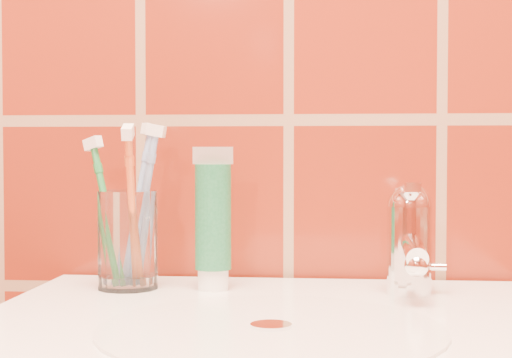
# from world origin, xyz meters

# --- Properties ---
(glass_tumbler) EXTENTS (0.07, 0.07, 0.11)m
(glass_tumbler) POSITION_xyz_m (-0.17, 1.10, 0.90)
(glass_tumbler) COLOR white
(glass_tumbler) RESTS_ON pedestal_sink
(toothpaste_tube) EXTENTS (0.04, 0.04, 0.16)m
(toothpaste_tube) POSITION_xyz_m (-0.08, 1.10, 0.92)
(toothpaste_tube) COLOR white
(toothpaste_tube) RESTS_ON pedestal_sink
(faucet) EXTENTS (0.05, 0.11, 0.12)m
(faucet) POSITION_xyz_m (0.14, 1.09, 0.91)
(faucet) COLOR white
(faucet) RESTS_ON pedestal_sink
(toothbrush_0) EXTENTS (0.04, 0.14, 0.20)m
(toothbrush_0) POSITION_xyz_m (-0.16, 1.07, 0.94)
(toothbrush_0) COLOR #D15824
(toothbrush_0) RESTS_ON glass_tumbler
(toothbrush_1) EXTENTS (0.07, 0.06, 0.19)m
(toothbrush_1) POSITION_xyz_m (-0.16, 1.11, 0.94)
(toothbrush_1) COLOR #799FD8
(toothbrush_1) RESTS_ON glass_tumbler
(toothbrush_2) EXTENTS (0.11, 0.10, 0.18)m
(toothbrush_2) POSITION_xyz_m (-0.20, 1.10, 0.93)
(toothbrush_2) COLOR #207838
(toothbrush_2) RESTS_ON glass_tumbler
(toothbrush_3) EXTENTS (0.10, 0.10, 0.20)m
(toothbrush_3) POSITION_xyz_m (-0.17, 1.12, 0.94)
(toothbrush_3) COLOR #789BD7
(toothbrush_3) RESTS_ON glass_tumbler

